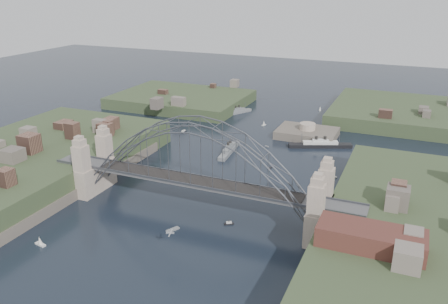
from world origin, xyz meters
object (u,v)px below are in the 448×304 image
at_px(wharf_shed, 371,238).
at_px(bridge, 196,166).
at_px(naval_cruiser_far, 237,112).
at_px(ocean_liner, 320,145).
at_px(fort_island, 307,138).
at_px(naval_cruiser_near, 229,150).

bearing_deg(wharf_shed, bridge, 162.35).
xyz_separation_m(naval_cruiser_far, ocean_liner, (43.40, -29.45, 0.06)).
distance_m(fort_island, naval_cruiser_far, 41.58).
distance_m(naval_cruiser_near, naval_cruiser_far, 49.39).
height_order(bridge, naval_cruiser_far, bridge).
relative_size(fort_island, wharf_shed, 1.10).
distance_m(fort_island, ocean_liner, 11.73).
bearing_deg(ocean_liner, naval_cruiser_near, -147.96).
xyz_separation_m(bridge, naval_cruiser_near, (-8.81, 43.26, -11.46)).
bearing_deg(wharf_shed, naval_cruiser_far, 123.28).
distance_m(fort_island, wharf_shed, 90.48).
bearing_deg(naval_cruiser_far, naval_cruiser_near, -71.65).
relative_size(bridge, naval_cruiser_far, 5.96).
xyz_separation_m(fort_island, ocean_liner, (7.04, -9.31, 1.19)).
height_order(wharf_shed, naval_cruiser_near, wharf_shed).
height_order(bridge, wharf_shed, bridge).
height_order(naval_cruiser_far, ocean_liner, ocean_liner).
distance_m(fort_island, naval_cruiser_near, 33.90).
height_order(wharf_shed, naval_cruiser_far, wharf_shed).
bearing_deg(naval_cruiser_near, ocean_liner, 32.04).
xyz_separation_m(wharf_shed, naval_cruiser_near, (-52.81, 57.26, -9.14)).
relative_size(naval_cruiser_near, naval_cruiser_far, 1.33).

